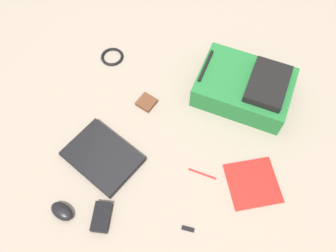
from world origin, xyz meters
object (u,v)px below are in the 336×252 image
Objects in this scene: book_comic at (252,184)px; power_brick at (101,217)px; laptop at (102,156)px; computer_mouse at (62,211)px; cable_coil at (112,57)px; earbud_pouch at (147,102)px; pen_black at (202,174)px; usb_stick at (188,229)px; backpack at (246,87)px.

power_brick reaches higher than book_comic.
laptop is 3.59× the size of computer_mouse.
computer_mouse is (-0.40, 0.74, 0.01)m from book_comic.
earbud_pouch is (-0.21, -0.29, 0.00)m from cable_coil.
laptop is 0.69m from book_comic.
pen_black is 0.26m from usb_stick.
cable_coil is at bearing 62.95° from book_comic.
computer_mouse is at bearing 118.36° from book_comic.
book_comic is 0.65m from earbud_pouch.
cable_coil is at bearing 42.52° from usb_stick.
cable_coil is at bearing 24.27° from computer_mouse.
book_comic is at bearing -117.05° from cable_coil.
computer_mouse is 0.63m from pen_black.
book_comic is 0.23m from pen_black.
laptop reaches higher than pen_black.
usb_stick is (-0.74, -0.68, -0.00)m from cable_coil.
laptop is at bearing 98.93° from book_comic.
laptop is 0.51m from usb_stick.
power_brick is (-0.82, 0.42, -0.06)m from backpack.
computer_mouse reaches higher than cable_coil.
cable_coil is (0.56, 0.20, -0.01)m from laptop.
backpack is 0.78m from laptop.
book_comic and cable_coil have the same top height.
backpack is 4.27× the size of computer_mouse.
laptop is 0.47m from pen_black.
cable_coil is 0.36m from earbud_pouch.
power_brick is (0.03, -0.17, -0.00)m from computer_mouse.
power_brick is at bearing 134.10° from pen_black.
pen_black is at bearing -45.90° from power_brick.
backpack is at bearing -43.51° from laptop.
book_comic is at bearing -57.50° from power_brick.
earbud_pouch is (0.64, -0.14, -0.01)m from computer_mouse.
power_brick reaches higher than pen_black.
cable_coil reaches higher than pen_black.
computer_mouse reaches higher than laptop.
pen_black is (0.34, -0.35, -0.01)m from power_brick.
power_brick is 0.95× the size of pen_black.
backpack is 0.92m from power_brick.
laptop is 7.18× the size of usb_stick.
cable_coil is (-0.00, 0.74, -0.07)m from backpack.
backpack is 0.50m from earbud_pouch.
earbud_pouch is at bearing 36.72° from usb_stick.
earbud_pouch is (-0.21, 0.45, -0.06)m from backpack.
laptop reaches higher than cable_coil.
laptop is 0.28m from power_brick.
usb_stick is (0.11, -0.53, -0.02)m from computer_mouse.
power_brick is (-0.82, -0.32, 0.01)m from cable_coil.
earbud_pouch is (0.24, 0.60, 0.00)m from book_comic.
laptop is 3.19× the size of cable_coil.
cable_coil is 0.98× the size of power_brick.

